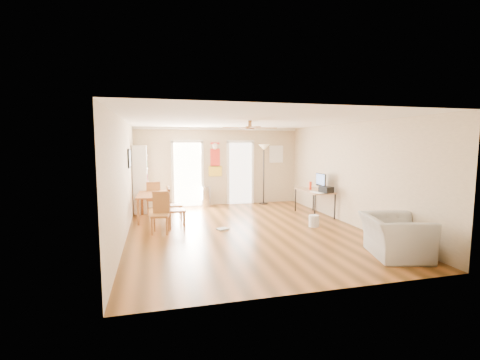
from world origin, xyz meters
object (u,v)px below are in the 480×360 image
object	(u,v)px
bookshelf	(140,179)
armchair	(395,236)
dining_chair_right_a	(175,203)
trash_can	(206,196)
dining_chair_near	(160,213)
wastebasket_a	(314,221)
dining_table	(154,206)
printer	(326,190)
dining_chair_right_b	(177,208)
torchiere_lamp	(264,174)
dining_chair_far	(153,198)
computer_desk	(314,203)

from	to	relation	value
bookshelf	armchair	bearing A→B (deg)	-63.87
dining_chair_right_a	trash_can	bearing A→B (deg)	-36.41
dining_chair_near	trash_can	size ratio (longest dim) A/B	1.43
dining_chair_right_a	wastebasket_a	distance (m)	3.73
dining_chair_right_a	dining_chair_near	world-z (taller)	dining_chair_near
dining_table	printer	xyz separation A→B (m)	(4.60, -1.16, 0.46)
bookshelf	armchair	distance (m)	7.16
dining_chair_right_b	wastebasket_a	distance (m)	3.43
trash_can	dining_chair_right_b	bearing A→B (deg)	-113.15
dining_chair_right_b	torchiere_lamp	world-z (taller)	torchiere_lamp
dining_chair_near	torchiere_lamp	bearing A→B (deg)	49.98
dining_chair_right_a	dining_chair_near	xyz separation A→B (m)	(-0.41, -1.33, 0.02)
dining_chair_near	dining_chair_far	xyz separation A→B (m)	(-0.17, 2.33, 0.00)
dining_chair_near	printer	distance (m)	4.49
dining_table	wastebasket_a	world-z (taller)	dining_table
dining_chair_far	trash_can	xyz separation A→B (m)	(1.69, 0.70, -0.15)
dining_chair_right_b	dining_chair_far	bearing A→B (deg)	17.05
dining_chair_right_a	armchair	xyz separation A→B (m)	(3.75, -4.03, -0.08)
dining_chair_right_b	printer	xyz separation A→B (m)	(4.05, -0.02, 0.32)
printer	armchair	bearing A→B (deg)	-112.89
bookshelf	dining_chair_near	xyz separation A→B (m)	(0.52, -2.69, -0.53)
trash_can	printer	world-z (taller)	printer
dining_chair_near	computer_desk	distance (m)	4.47
torchiere_lamp	dining_table	bearing A→B (deg)	-158.50
dining_chair_right_b	printer	size ratio (longest dim) A/B	3.02
printer	dining_chair_right_a	bearing A→B (deg)	149.81
computer_desk	torchiere_lamp	bearing A→B (deg)	112.15
printer	computer_desk	bearing A→B (deg)	82.48
dining_table	dining_chair_right_b	bearing A→B (deg)	-64.23
bookshelf	printer	distance (m)	5.48
armchair	computer_desk	bearing A→B (deg)	12.26
bookshelf	dining_table	bearing A→B (deg)	-86.04
bookshelf	armchair	xyz separation A→B (m)	(4.68, -5.39, -0.63)
torchiere_lamp	printer	distance (m)	2.78
bookshelf	computer_desk	xyz separation A→B (m)	(4.89, -1.76, -0.64)
dining_table	dining_chair_right_a	xyz separation A→B (m)	(0.55, -0.24, 0.11)
dining_chair_far	torchiere_lamp	bearing A→B (deg)	-177.55
dining_table	printer	size ratio (longest dim) A/B	4.32
dining_chair_far	trash_can	size ratio (longest dim) A/B	1.44
dining_table	armchair	size ratio (longest dim) A/B	1.22
armchair	bookshelf	bearing A→B (deg)	56.55
trash_can	computer_desk	bearing A→B (deg)	-36.46
dining_chair_near	dining_chair_far	distance (m)	2.34
bookshelf	torchiere_lamp	xyz separation A→B (m)	(4.04, 0.33, 0.02)
dining_table	dining_chair_near	xyz separation A→B (m)	(0.14, -1.57, 0.12)
bookshelf	dining_chair_near	world-z (taller)	bookshelf
wastebasket_a	armchair	bearing A→B (deg)	-80.06
dining_chair_far	wastebasket_a	distance (m)	4.73
dining_chair_right_b	armchair	size ratio (longest dim) A/B	0.85
dining_table	dining_chair_right_a	world-z (taller)	dining_chair_right_a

